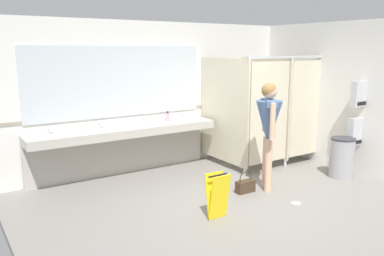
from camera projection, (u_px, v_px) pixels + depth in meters
name	position (u px, v px, depth m)	size (l,w,h in m)	color
ground_plane	(245.00, 209.00, 5.55)	(5.91, 5.43, 0.10)	gray
wall_back	(160.00, 95.00, 7.31)	(5.91, 0.12, 2.64)	silver
wall_side_right	(370.00, 99.00, 6.73)	(0.12, 5.43, 2.64)	silver
wall_back_tile_band	(162.00, 110.00, 7.31)	(5.91, 0.01, 0.06)	#9E937F
vanity_counter	(125.00, 140.00, 6.78)	(3.27, 0.54, 0.98)	#B2ADA3
mirror_panel	(118.00, 81.00, 6.75)	(3.17, 0.02, 1.20)	silver
bathroom_stalls	(271.00, 107.00, 7.57)	(2.03, 1.39, 2.04)	beige
paper_towel_dispenser_upper	(361.00, 94.00, 6.72)	(0.39, 0.13, 0.43)	#B7BABF
paper_towel_dispenser_lower	(356.00, 131.00, 6.86)	(0.36, 0.13, 0.48)	#B7BABF
trash_bin	(342.00, 158.00, 6.73)	(0.41, 0.41, 0.69)	#99999E
person_standing	(269.00, 123.00, 6.00)	(0.55, 0.55, 1.67)	#DBAD89
handbag	(245.00, 186.00, 6.05)	(0.31, 0.13, 0.34)	#3F2D1E
soap_dispenser	(168.00, 117.00, 7.27)	(0.07, 0.07, 0.18)	#D899B2
wet_floor_sign	(218.00, 195.00, 5.09)	(0.28, 0.19, 0.59)	yellow
floor_drain_cover	(296.00, 203.00, 5.64)	(0.14, 0.14, 0.01)	#B7BABF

